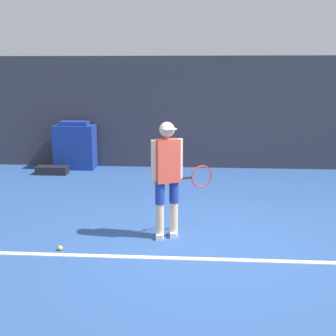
{
  "coord_description": "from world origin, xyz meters",
  "views": [
    {
      "loc": [
        -0.04,
        -6.2,
        2.42
      ],
      "look_at": [
        -0.56,
        0.57,
        1.01
      ],
      "focal_mm": 50.0,
      "sensor_mm": 36.0,
      "label": 1
    }
  ],
  "objects_px": {
    "covered_chair": "(75,146)",
    "tennis_player": "(168,174)",
    "tennis_ball": "(60,248)",
    "equipment_bag": "(52,170)"
  },
  "relations": [
    {
      "from": "tennis_ball",
      "to": "tennis_player",
      "type": "bearing_deg",
      "value": 23.91
    },
    {
      "from": "covered_chair",
      "to": "tennis_player",
      "type": "bearing_deg",
      "value": -60.69
    },
    {
      "from": "covered_chair",
      "to": "equipment_bag",
      "type": "bearing_deg",
      "value": -117.9
    },
    {
      "from": "tennis_player",
      "to": "covered_chair",
      "type": "relative_size",
      "value": 1.44
    },
    {
      "from": "tennis_ball",
      "to": "equipment_bag",
      "type": "distance_m",
      "value": 5.03
    },
    {
      "from": "covered_chair",
      "to": "tennis_ball",
      "type": "bearing_deg",
      "value": -76.91
    },
    {
      "from": "tennis_ball",
      "to": "covered_chair",
      "type": "relative_size",
      "value": 0.06
    },
    {
      "from": "tennis_ball",
      "to": "covered_chair",
      "type": "distance_m",
      "value": 5.64
    },
    {
      "from": "tennis_ball",
      "to": "equipment_bag",
      "type": "relative_size",
      "value": 0.09
    },
    {
      "from": "covered_chair",
      "to": "equipment_bag",
      "type": "xyz_separation_m",
      "value": [
        -0.38,
        -0.71,
        -0.48
      ]
    }
  ]
}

